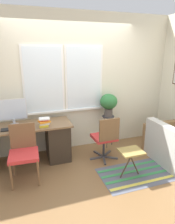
{
  "coord_description": "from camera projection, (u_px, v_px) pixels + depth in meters",
  "views": [
    {
      "loc": [
        -0.97,
        -3.15,
        1.98
      ],
      "look_at": [
        0.15,
        0.15,
        0.91
      ],
      "focal_mm": 32.0,
      "sensor_mm": 36.0,
      "label": 1
    }
  ],
  "objects": [
    {
      "name": "floor_rug_striped",
      "position": [
        140.0,
        173.0,
        3.37
      ],
      "size": [
        1.37,
        0.73,
        0.01
      ],
      "color": "#565B6B",
      "rests_on": "ground_plane"
    },
    {
      "name": "monitor",
      "position": [
        13.0,
        111.0,
        3.43
      ],
      "size": [
        0.46,
        0.18,
        0.47
      ],
      "color": "silver",
      "rests_on": "desk"
    },
    {
      "name": "keyboard",
      "position": [
        15.0,
        129.0,
        3.32
      ],
      "size": [
        0.43,
        0.13,
        0.02
      ],
      "color": "black",
      "rests_on": "desk"
    },
    {
      "name": "book_stack",
      "position": [
        44.0,
        122.0,
        3.44
      ],
      "size": [
        0.21,
        0.19,
        0.15
      ],
      "color": "yellow",
      "rests_on": "desk"
    },
    {
      "name": "desk_chair_wooden",
      "position": [
        24.0,
        151.0,
        3.11
      ],
      "size": [
        0.46,
        0.47,
        0.88
      ],
      "rotation": [
        0.0,
        0.0,
        -0.05
      ],
      "color": "brown",
      "rests_on": "ground_plane"
    },
    {
      "name": "folding_stool",
      "position": [
        131.0,
        154.0,
        3.18
      ],
      "size": [
        0.37,
        0.31,
        0.47
      ],
      "color": "olive",
      "rests_on": "ground_plane"
    },
    {
      "name": "office_chair_swivel",
      "position": [
        106.0,
        137.0,
        3.68
      ],
      "size": [
        0.52,
        0.54,
        0.85
      ],
      "rotation": [
        0.0,
        0.0,
        3.17
      ],
      "color": "#47474C",
      "rests_on": "ground_plane"
    },
    {
      "name": "desk",
      "position": [
        21.0,
        144.0,
        3.56
      ],
      "size": [
        1.81,
        0.61,
        0.73
      ],
      "color": "brown",
      "rests_on": "ground_plane"
    },
    {
      "name": "potted_plant",
      "position": [
        109.0,
        103.0,
        4.08
      ],
      "size": [
        0.35,
        0.35,
        0.47
      ],
      "color": "#514C47",
      "rests_on": "plant_stand"
    },
    {
      "name": "mouse",
      "position": [
        32.0,
        126.0,
        3.43
      ],
      "size": [
        0.04,
        0.07,
        0.04
      ],
      "color": "silver",
      "rests_on": "desk"
    },
    {
      "name": "wall_back_with_window",
      "position": [
        71.0,
        84.0,
        3.95
      ],
      "size": [
        9.0,
        0.12,
        2.7
      ],
      "color": "beige",
      "rests_on": "ground_plane"
    },
    {
      "name": "plant_stand",
      "position": [
        108.0,
        120.0,
        4.19
      ],
      "size": [
        0.25,
        0.25,
        0.68
      ],
      "color": "#333338",
      "rests_on": "ground_plane"
    },
    {
      "name": "ground_plane",
      "position": [
        82.0,
        162.0,
        3.72
      ],
      "size": [
        14.0,
        14.0,
        0.0
      ],
      "primitive_type": "plane",
      "color": "brown"
    }
  ]
}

